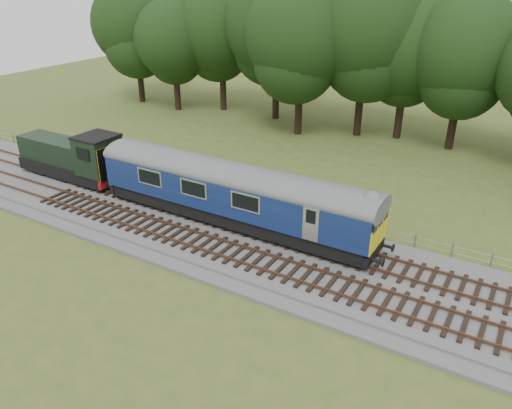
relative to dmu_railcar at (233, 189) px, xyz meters
The scene contains 9 objects.
ground 5.18m from the dmu_railcar, 18.21° to the right, with size 120.00×120.00×0.00m, color #45551F.
ballast 5.10m from the dmu_railcar, 18.21° to the right, with size 70.00×7.00×0.35m, color #4C4C4F.
track_north 4.79m from the dmu_railcar, ahead, with size 67.20×2.40×0.21m.
track_south 5.65m from the dmu_railcar, 35.18° to the right, with size 67.20×2.40×0.21m.
fence 5.88m from the dmu_railcar, 36.07° to the left, with size 64.00×0.12×1.00m, color #6B6054, non-canonical shape.
tree_line 21.20m from the dmu_railcar, 78.33° to the left, with size 70.00×8.00×18.00m, color black, non-canonical shape.
dmu_railcar is the anchor object (origin of this frame).
shunter_loco 13.94m from the dmu_railcar, behind, with size 8.92×2.60×3.38m.
worker 9.14m from the dmu_railcar, behind, with size 0.62×0.41×1.71m, color orange.
Camera 1 is at (10.89, -21.10, 14.55)m, focal length 35.00 mm.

